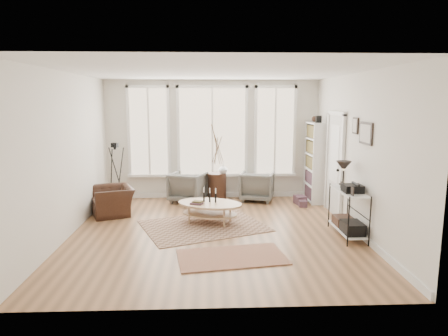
{
  "coord_description": "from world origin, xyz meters",
  "views": [
    {
      "loc": [
        -0.11,
        -7.08,
        2.4
      ],
      "look_at": [
        0.2,
        0.6,
        1.1
      ],
      "focal_mm": 32.0,
      "sensor_mm": 36.0,
      "label": 1
    }
  ],
  "objects_px": {
    "bookcase": "(315,162)",
    "accent_chair": "(112,201)",
    "side_table": "(217,164)",
    "coffee_table": "(209,207)",
    "armchair_left": "(188,187)",
    "armchair_right": "(257,186)",
    "low_shelf": "(348,208)"
  },
  "relations": [
    {
      "from": "bookcase",
      "to": "accent_chair",
      "type": "xyz_separation_m",
      "value": [
        -4.59,
        -0.96,
        -0.66
      ]
    },
    {
      "from": "armchair_right",
      "to": "low_shelf",
      "type": "bearing_deg",
      "value": 131.15
    },
    {
      "from": "bookcase",
      "to": "armchair_left",
      "type": "height_order",
      "value": "bookcase"
    },
    {
      "from": "coffee_table",
      "to": "accent_chair",
      "type": "distance_m",
      "value": 2.18
    },
    {
      "from": "armchair_right",
      "to": "side_table",
      "type": "xyz_separation_m",
      "value": [
        -0.97,
        0.06,
        0.55
      ]
    },
    {
      "from": "side_table",
      "to": "accent_chair",
      "type": "distance_m",
      "value": 2.6
    },
    {
      "from": "armchair_left",
      "to": "armchair_right",
      "type": "bearing_deg",
      "value": -157.86
    },
    {
      "from": "bookcase",
      "to": "coffee_table",
      "type": "distance_m",
      "value": 3.08
    },
    {
      "from": "bookcase",
      "to": "armchair_right",
      "type": "height_order",
      "value": "bookcase"
    },
    {
      "from": "side_table",
      "to": "accent_chair",
      "type": "height_order",
      "value": "side_table"
    },
    {
      "from": "armchair_left",
      "to": "side_table",
      "type": "bearing_deg",
      "value": -150.75
    },
    {
      "from": "armchair_left",
      "to": "side_table",
      "type": "distance_m",
      "value": 0.89
    },
    {
      "from": "armchair_right",
      "to": "accent_chair",
      "type": "height_order",
      "value": "armchair_right"
    },
    {
      "from": "bookcase",
      "to": "coffee_table",
      "type": "height_order",
      "value": "bookcase"
    },
    {
      "from": "coffee_table",
      "to": "armchair_right",
      "type": "height_order",
      "value": "armchair_right"
    },
    {
      "from": "armchair_right",
      "to": "coffee_table",
      "type": "bearing_deg",
      "value": 71.55
    },
    {
      "from": "side_table",
      "to": "coffee_table",
      "type": "bearing_deg",
      "value": -96.0
    },
    {
      "from": "bookcase",
      "to": "accent_chair",
      "type": "distance_m",
      "value": 4.74
    },
    {
      "from": "side_table",
      "to": "low_shelf",
      "type": "bearing_deg",
      "value": -49.87
    },
    {
      "from": "bookcase",
      "to": "side_table",
      "type": "distance_m",
      "value": 2.34
    },
    {
      "from": "coffee_table",
      "to": "accent_chair",
      "type": "xyz_separation_m",
      "value": [
        -2.07,
        0.69,
        -0.02
      ]
    },
    {
      "from": "coffee_table",
      "to": "armchair_left",
      "type": "distance_m",
      "value": 1.8
    },
    {
      "from": "side_table",
      "to": "armchair_left",
      "type": "bearing_deg",
      "value": -171.26
    },
    {
      "from": "bookcase",
      "to": "side_table",
      "type": "relative_size",
      "value": 1.1
    },
    {
      "from": "armchair_left",
      "to": "accent_chair",
      "type": "height_order",
      "value": "armchair_left"
    },
    {
      "from": "coffee_table",
      "to": "armchair_left",
      "type": "height_order",
      "value": "armchair_left"
    },
    {
      "from": "low_shelf",
      "to": "armchair_left",
      "type": "distance_m",
      "value": 3.95
    },
    {
      "from": "armchair_right",
      "to": "bookcase",
      "type": "bearing_deg",
      "value": -170.17
    },
    {
      "from": "coffee_table",
      "to": "armchair_left",
      "type": "bearing_deg",
      "value": 106.23
    },
    {
      "from": "bookcase",
      "to": "low_shelf",
      "type": "relative_size",
      "value": 1.58
    },
    {
      "from": "low_shelf",
      "to": "side_table",
      "type": "bearing_deg",
      "value": 130.13
    },
    {
      "from": "low_shelf",
      "to": "side_table",
      "type": "xyz_separation_m",
      "value": [
        -2.28,
        2.7,
        0.39
      ]
    }
  ]
}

